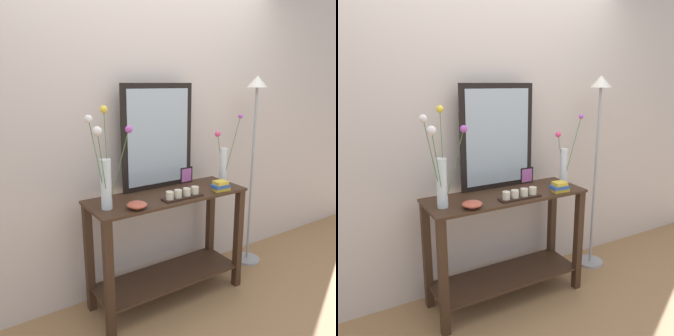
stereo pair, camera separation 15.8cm
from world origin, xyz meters
TOP-DOWN VIEW (x-y plane):
  - ground_plane at (0.00, 0.00)m, footprint 7.00×6.00m
  - wall_back at (0.00, 0.34)m, footprint 6.40×0.08m
  - console_table at (0.00, 0.00)m, footprint 1.22×0.43m
  - mirror_leaning at (0.03, 0.18)m, footprint 0.61×0.03m
  - tall_vase_left at (-0.51, -0.05)m, footprint 0.29×0.18m
  - vase_right at (0.52, -0.03)m, footprint 0.15×0.17m
  - candle_tray at (0.04, -0.13)m, footprint 0.32×0.09m
  - picture_frame_small at (0.29, 0.17)m, footprint 0.12×0.01m
  - decorative_bowl at (-0.34, -0.15)m, footprint 0.14×0.14m
  - book_stack at (0.39, -0.15)m, footprint 0.14×0.10m
  - floor_lamp at (0.96, 0.07)m, footprint 0.24×0.24m

SIDE VIEW (x-z plane):
  - ground_plane at x=0.00m, z-range -0.02..0.00m
  - console_table at x=0.00m, z-range 0.08..0.94m
  - decorative_bowl at x=-0.34m, z-range 0.86..0.91m
  - candle_tray at x=0.04m, z-range 0.85..0.92m
  - book_stack at x=0.39m, z-range 0.86..0.93m
  - picture_frame_small at x=0.29m, z-range 0.86..0.99m
  - vase_right at x=0.52m, z-range 0.76..1.33m
  - tall_vase_left at x=-0.51m, z-range 0.78..1.45m
  - floor_lamp at x=0.96m, z-range 0.30..2.03m
  - mirror_leaning at x=0.03m, z-range 0.86..1.66m
  - wall_back at x=0.00m, z-range 0.00..2.70m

